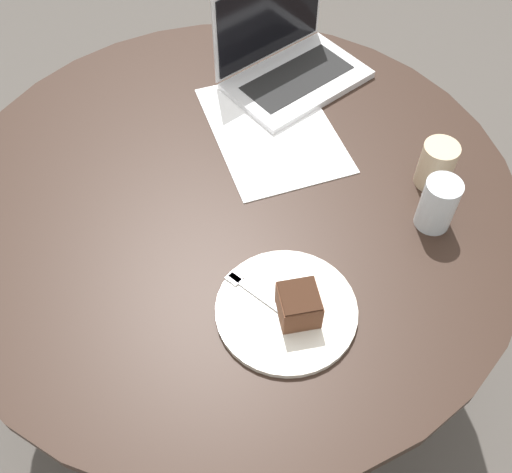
# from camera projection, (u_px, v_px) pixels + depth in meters

# --- Properties ---
(ground_plane) EXTENTS (12.00, 12.00, 0.00)m
(ground_plane) POSITION_uv_depth(u_px,v_px,m) (239.00, 341.00, 1.85)
(ground_plane) COLOR #4C4742
(dining_table) EXTENTS (1.24, 1.24, 0.70)m
(dining_table) POSITION_uv_depth(u_px,v_px,m) (234.00, 233.00, 1.40)
(dining_table) COLOR black
(dining_table) RESTS_ON ground_plane
(paper_document) EXTENTS (0.39, 0.28, 0.00)m
(paper_document) POSITION_uv_depth(u_px,v_px,m) (273.00, 129.00, 1.40)
(paper_document) COLOR white
(paper_document) RESTS_ON dining_table
(plate) EXTENTS (0.26, 0.26, 0.01)m
(plate) POSITION_uv_depth(u_px,v_px,m) (284.00, 311.00, 1.11)
(plate) COLOR silver
(plate) RESTS_ON dining_table
(cake_slice) EXTENTS (0.08, 0.08, 0.07)m
(cake_slice) POSITION_uv_depth(u_px,v_px,m) (299.00, 305.00, 1.07)
(cake_slice) COLOR brown
(cake_slice) RESTS_ON plate
(fork) EXTENTS (0.16, 0.10, 0.00)m
(fork) POSITION_uv_depth(u_px,v_px,m) (256.00, 293.00, 1.12)
(fork) COLOR silver
(fork) RESTS_ON plate
(coffee_glass) EXTENTS (0.08, 0.08, 0.11)m
(coffee_glass) POSITION_uv_depth(u_px,v_px,m) (436.00, 165.00, 1.26)
(coffee_glass) COLOR #C6AD89
(coffee_glass) RESTS_ON dining_table
(water_glass) EXTENTS (0.07, 0.07, 0.12)m
(water_glass) POSITION_uv_depth(u_px,v_px,m) (438.00, 204.00, 1.19)
(water_glass) COLOR silver
(water_glass) RESTS_ON dining_table
(laptop) EXTENTS (0.32, 0.39, 0.24)m
(laptop) POSITION_uv_depth(u_px,v_px,m) (289.00, 62.00, 1.48)
(laptop) COLOR silver
(laptop) RESTS_ON dining_table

